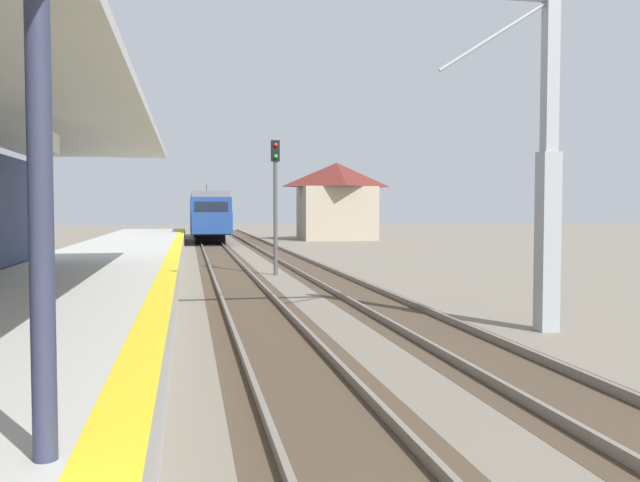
% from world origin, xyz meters
% --- Properties ---
extents(station_platform, '(5.00, 80.00, 0.91)m').
position_xyz_m(station_platform, '(-2.50, 16.00, 0.45)').
color(station_platform, '#B7B5AD').
rests_on(station_platform, ground).
extents(track_pair_nearest_platform, '(2.34, 120.00, 0.16)m').
position_xyz_m(track_pair_nearest_platform, '(1.90, 20.00, 0.05)').
color(track_pair_nearest_platform, '#4C3D2D').
rests_on(track_pair_nearest_platform, ground).
extents(track_pair_middle, '(2.34, 120.00, 0.16)m').
position_xyz_m(track_pair_middle, '(5.30, 20.00, 0.05)').
color(track_pair_middle, '#4C3D2D').
rests_on(track_pair_middle, ground).
extents(approaching_train, '(2.93, 19.60, 4.76)m').
position_xyz_m(approaching_train, '(1.90, 54.79, 2.18)').
color(approaching_train, navy).
rests_on(approaching_train, ground).
extents(rail_signal_post, '(0.32, 0.34, 5.20)m').
position_xyz_m(rail_signal_post, '(3.61, 23.96, 3.19)').
color(rail_signal_post, '#4C4C4C').
rests_on(rail_signal_post, ground).
extents(catenary_pylon_far_side, '(5.00, 0.40, 7.50)m').
position_xyz_m(catenary_pylon_far_side, '(7.36, 10.94, 3.60)').
color(catenary_pylon_far_side, '#9EA3A8').
rests_on(catenary_pylon_far_side, ground).
extents(distant_trackside_house, '(6.60, 5.28, 6.40)m').
position_xyz_m(distant_trackside_house, '(12.42, 52.85, 3.34)').
color(distant_trackside_house, tan).
rests_on(distant_trackside_house, ground).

